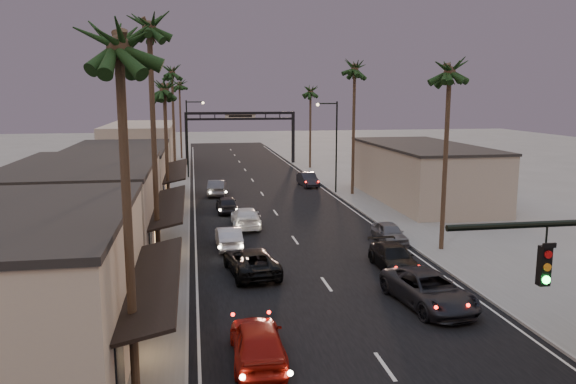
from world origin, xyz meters
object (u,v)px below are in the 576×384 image
object	(u,v)px
streetlight_left	(190,132)
palm_lb	(149,19)
palm_ra	(450,64)
palm_rb	(355,65)
palm_far	(179,82)
oncoming_pickup	(251,261)
curbside_near	(429,290)
streetlight_right	(334,140)
palm_lc	(164,84)
oncoming_red	(258,341)
arch	(240,125)
palm_ld	(172,68)
palm_rc	(311,88)
curbside_black	(394,258)
palm_la	(118,31)
oncoming_silver	(229,237)

from	to	relation	value
streetlight_left	palm_lb	xyz separation A→B (m)	(-1.68, -36.00, 8.06)
palm_ra	palm_rb	xyz separation A→B (m)	(0.00, 20.00, 0.97)
palm_rb	palm_far	bearing A→B (deg)	116.43
palm_ra	palm_far	xyz separation A→B (m)	(-16.90, 54.00, 0.00)
oncoming_pickup	curbside_near	distance (m)	9.73
streetlight_right	streetlight_left	size ratio (longest dim) A/B	1.00
palm_lc	oncoming_red	xyz separation A→B (m)	(4.13, -24.86, -9.67)
arch	palm_ld	distance (m)	18.61
streetlight_left	palm_lc	size ratio (longest dim) A/B	0.74
palm_rc	curbside_near	world-z (taller)	palm_rc
palm_ra	curbside_near	distance (m)	14.51
palm_lc	palm_ra	xyz separation A→B (m)	(17.20, -12.00, 0.97)
streetlight_left	oncoming_red	bearing A→B (deg)	-87.01
streetlight_left	oncoming_pickup	xyz separation A→B (m)	(3.26, -36.65, -4.60)
palm_ra	palm_far	size ratio (longest dim) A/B	1.00
oncoming_red	palm_lb	bearing A→B (deg)	-67.95
palm_rb	curbside_black	bearing A→B (deg)	-100.51
palm_lb	palm_rc	xyz separation A→B (m)	(17.20, 42.00, -2.92)
palm_ra	palm_lb	bearing A→B (deg)	-173.37
streetlight_left	palm_lb	world-z (taller)	palm_lb
palm_lc	palm_rc	xyz separation A→B (m)	(17.20, 28.00, 0.00)
curbside_near	palm_la	bearing A→B (deg)	-160.99
arch	streetlight_left	size ratio (longest dim) A/B	1.69
palm_ld	oncoming_pickup	distance (m)	35.96
palm_rb	oncoming_silver	distance (m)	24.57
oncoming_silver	palm_ra	bearing A→B (deg)	165.79
palm_ra	oncoming_red	xyz separation A→B (m)	(-13.07, -12.86, -10.64)
arch	oncoming_red	size ratio (longest dim) A/B	3.22
palm_lc	streetlight_left	bearing A→B (deg)	85.63
streetlight_left	palm_far	bearing A→B (deg)	93.95
palm_ra	oncoming_red	world-z (taller)	palm_ra
curbside_near	curbside_black	distance (m)	5.51
palm_la	arch	bearing A→B (deg)	81.97
oncoming_silver	palm_lc	bearing A→B (deg)	-67.94
arch	curbside_near	world-z (taller)	arch
oncoming_pickup	curbside_black	bearing A→B (deg)	169.10
palm_far	oncoming_red	xyz separation A→B (m)	(3.83, -66.86, -10.64)
palm_lb	oncoming_pickup	distance (m)	13.61
arch	curbside_black	bearing A→B (deg)	-85.01
palm_ra	oncoming_red	size ratio (longest dim) A/B	2.80
oncoming_red	oncoming_silver	world-z (taller)	oncoming_red
palm_ld	oncoming_pickup	xyz separation A→B (m)	(4.94, -33.65, -11.69)
curbside_black	palm_lb	bearing A→B (deg)	175.00
palm_rc	oncoming_red	distance (m)	55.31
palm_la	oncoming_red	bearing A→B (deg)	27.37
streetlight_right	palm_ld	xyz separation A→B (m)	(-15.52, 10.00, 7.09)
streetlight_right	curbside_near	size ratio (longest dim) A/B	1.59
palm_lc	oncoming_pickup	world-z (taller)	palm_lc
palm_ld	oncoming_pickup	size ratio (longest dim) A/B	2.72
streetlight_right	palm_rb	world-z (taller)	palm_rb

